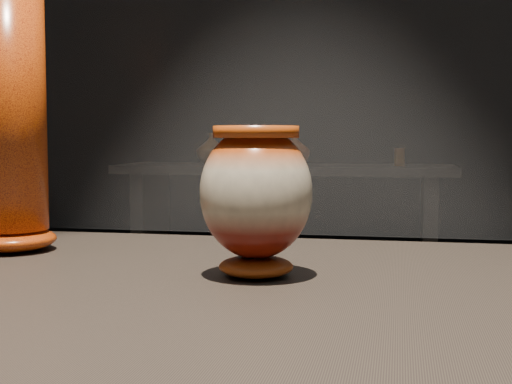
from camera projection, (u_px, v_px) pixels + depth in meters
main_vase at (256, 195)px, 0.86m from camera, size 0.16×0.16×0.18m
tall_vase at (8, 114)px, 1.05m from camera, size 0.17×0.17×0.42m
back_shelf at (285, 209)px, 4.30m from camera, size 2.00×0.60×0.90m
back_vase_left at (211, 149)px, 4.36m from camera, size 0.18×0.18×0.19m
back_vase_mid at (295, 149)px, 4.22m from camera, size 0.21×0.21×0.19m
back_vase_right at (400, 157)px, 4.13m from camera, size 0.06×0.06×0.10m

